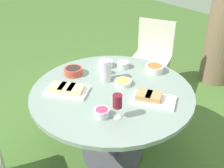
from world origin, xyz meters
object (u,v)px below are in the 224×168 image
Objects in this scene: dining_table at (112,101)px; water_pitcher at (106,70)px; wine_glass at (117,102)px; chair_near_left at (153,52)px.

dining_table is 0.26m from water_pitcher.
dining_table is 7.12× the size of wine_glass.
wine_glass is (0.30, -0.20, 0.23)m from dining_table.
water_pitcher reaches higher than chair_near_left.
wine_glass is at bearing -33.85° from dining_table.
water_pitcher reaches higher than wine_glass.
wine_glass is at bearing -56.40° from chair_near_left.
wine_glass is (0.88, -1.32, 0.31)m from chair_near_left.
chair_near_left is at bearing 117.27° from dining_table.
dining_table is at bearing 146.15° from wine_glass.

